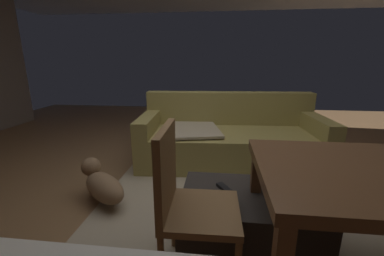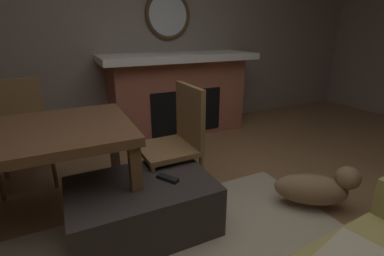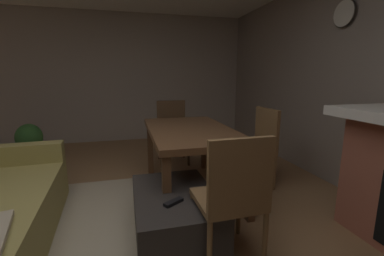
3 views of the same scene
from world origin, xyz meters
TOP-DOWN VIEW (x-y plane):
  - floor at (0.00, 0.00)m, footprint 9.53×9.53m
  - area_rug at (0.44, 0.20)m, footprint 2.60×2.00m
  - couch at (0.35, 0.99)m, footprint 2.32×1.13m
  - ottoman_coffee_table at (0.44, -0.52)m, footprint 0.95×0.64m
  - tv_remote at (0.26, -0.48)m, footprint 0.13×0.16m
  - dining_chair_west at (0.03, -0.85)m, footprint 0.45×0.45m
  - small_dog at (-0.83, -0.17)m, footprint 0.57×0.52m

SIDE VIEW (x-z plane):
  - floor at x=0.00m, z-range 0.00..0.00m
  - area_rug at x=0.44m, z-range 0.00..0.01m
  - ottoman_coffee_table at x=0.44m, z-range 0.00..0.37m
  - small_dog at x=-0.83m, z-range 0.02..0.36m
  - couch at x=0.35m, z-range -0.13..0.73m
  - tv_remote at x=0.26m, z-range 0.37..0.40m
  - dining_chair_west at x=0.03m, z-range 0.06..0.99m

